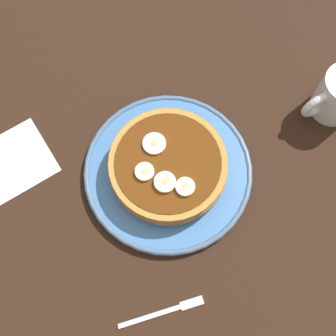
{
  "coord_description": "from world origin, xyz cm",
  "views": [
    {
      "loc": [
        10.22,
        21.61,
        71.51
      ],
      "look_at": [
        0.0,
        0.0,
        2.64
      ],
      "focal_mm": 49.85,
      "sensor_mm": 36.0,
      "label": 1
    }
  ],
  "objects_px": {
    "banana_slice_1": "(144,171)",
    "napkin": "(16,160)",
    "banana_slice_3": "(165,182)",
    "fork": "(166,311)",
    "banana_slice_2": "(185,187)",
    "pancake_stack": "(169,167)",
    "plate": "(168,172)",
    "banana_slice_0": "(154,144)"
  },
  "relations": [
    {
      "from": "pancake_stack",
      "to": "fork",
      "type": "bearing_deg",
      "value": 63.81
    },
    {
      "from": "banana_slice_0",
      "to": "fork",
      "type": "bearing_deg",
      "value": 69.11
    },
    {
      "from": "pancake_stack",
      "to": "banana_slice_3",
      "type": "height_order",
      "value": "banana_slice_3"
    },
    {
      "from": "plate",
      "to": "fork",
      "type": "relative_size",
      "value": 2.07
    },
    {
      "from": "banana_slice_1",
      "to": "fork",
      "type": "relative_size",
      "value": 0.22
    },
    {
      "from": "banana_slice_2",
      "to": "napkin",
      "type": "xyz_separation_m",
      "value": [
        0.22,
        -0.17,
        -0.06
      ]
    },
    {
      "from": "pancake_stack",
      "to": "banana_slice_0",
      "type": "distance_m",
      "value": 0.04
    },
    {
      "from": "banana_slice_1",
      "to": "plate",
      "type": "bearing_deg",
      "value": 177.02
    },
    {
      "from": "plate",
      "to": "banana_slice_0",
      "type": "bearing_deg",
      "value": -79.27
    },
    {
      "from": "pancake_stack",
      "to": "banana_slice_3",
      "type": "xyz_separation_m",
      "value": [
        0.02,
        0.03,
        0.02
      ]
    },
    {
      "from": "banana_slice_2",
      "to": "napkin",
      "type": "height_order",
      "value": "banana_slice_2"
    },
    {
      "from": "banana_slice_0",
      "to": "napkin",
      "type": "xyz_separation_m",
      "value": [
        0.21,
        -0.09,
        -0.05
      ]
    },
    {
      "from": "banana_slice_2",
      "to": "banana_slice_3",
      "type": "bearing_deg",
      "value": -38.5
    },
    {
      "from": "fork",
      "to": "banana_slice_3",
      "type": "bearing_deg",
      "value": -114.58
    },
    {
      "from": "banana_slice_2",
      "to": "banana_slice_3",
      "type": "height_order",
      "value": "same"
    },
    {
      "from": "banana_slice_2",
      "to": "pancake_stack",
      "type": "bearing_deg",
      "value": -83.79
    },
    {
      "from": "pancake_stack",
      "to": "banana_slice_1",
      "type": "height_order",
      "value": "banana_slice_1"
    },
    {
      "from": "banana_slice_3",
      "to": "banana_slice_0",
      "type": "bearing_deg",
      "value": -100.44
    },
    {
      "from": "plate",
      "to": "napkin",
      "type": "height_order",
      "value": "plate"
    },
    {
      "from": "napkin",
      "to": "pancake_stack",
      "type": "bearing_deg",
      "value": 149.54
    },
    {
      "from": "fork",
      "to": "banana_slice_2",
      "type": "bearing_deg",
      "value": -124.34
    },
    {
      "from": "pancake_stack",
      "to": "napkin",
      "type": "distance_m",
      "value": 0.25
    },
    {
      "from": "banana_slice_1",
      "to": "pancake_stack",
      "type": "bearing_deg",
      "value": 175.82
    },
    {
      "from": "banana_slice_3",
      "to": "fork",
      "type": "bearing_deg",
      "value": 65.42
    },
    {
      "from": "banana_slice_3",
      "to": "napkin",
      "type": "height_order",
      "value": "banana_slice_3"
    },
    {
      "from": "pancake_stack",
      "to": "banana_slice_3",
      "type": "distance_m",
      "value": 0.04
    },
    {
      "from": "plate",
      "to": "banana_slice_0",
      "type": "xyz_separation_m",
      "value": [
        0.01,
        -0.04,
        0.05
      ]
    },
    {
      "from": "pancake_stack",
      "to": "banana_slice_0",
      "type": "xyz_separation_m",
      "value": [
        0.01,
        -0.04,
        0.02
      ]
    },
    {
      "from": "banana_slice_3",
      "to": "fork",
      "type": "xyz_separation_m",
      "value": [
        0.08,
        0.16,
        -0.05
      ]
    },
    {
      "from": "plate",
      "to": "banana_slice_2",
      "type": "relative_size",
      "value": 9.24
    },
    {
      "from": "banana_slice_1",
      "to": "banana_slice_2",
      "type": "relative_size",
      "value": 1.0
    },
    {
      "from": "fork",
      "to": "pancake_stack",
      "type": "bearing_deg",
      "value": -116.19
    },
    {
      "from": "banana_slice_1",
      "to": "napkin",
      "type": "bearing_deg",
      "value": -35.11
    },
    {
      "from": "banana_slice_0",
      "to": "banana_slice_3",
      "type": "distance_m",
      "value": 0.06
    },
    {
      "from": "banana_slice_0",
      "to": "pancake_stack",
      "type": "bearing_deg",
      "value": 101.64
    },
    {
      "from": "fork",
      "to": "napkin",
      "type": "bearing_deg",
      "value": -69.04
    },
    {
      "from": "pancake_stack",
      "to": "fork",
      "type": "distance_m",
      "value": 0.22
    },
    {
      "from": "plate",
      "to": "banana_slice_2",
      "type": "distance_m",
      "value": 0.07
    },
    {
      "from": "banana_slice_0",
      "to": "napkin",
      "type": "distance_m",
      "value": 0.23
    },
    {
      "from": "banana_slice_0",
      "to": "napkin",
      "type": "height_order",
      "value": "banana_slice_0"
    },
    {
      "from": "pancake_stack",
      "to": "napkin",
      "type": "height_order",
      "value": "pancake_stack"
    },
    {
      "from": "plate",
      "to": "banana_slice_3",
      "type": "xyz_separation_m",
      "value": [
        0.02,
        0.03,
        0.05
      ]
    }
  ]
}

